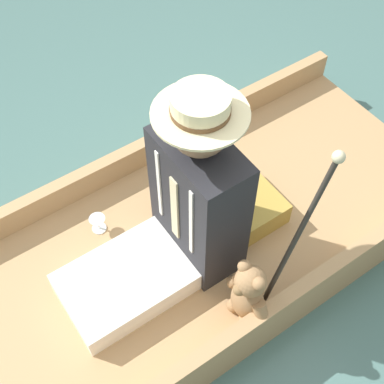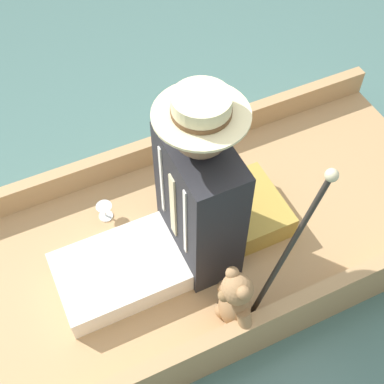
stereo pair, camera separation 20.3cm
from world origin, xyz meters
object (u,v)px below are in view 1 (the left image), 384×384
object	(u,v)px
teddy_bear	(248,294)
walking_cane	(302,227)
seated_person	(181,212)
wine_glass	(98,222)

from	to	relation	value
teddy_bear	walking_cane	world-z (taller)	walking_cane
seated_person	wine_glass	world-z (taller)	seated_person
walking_cane	teddy_bear	bearing A→B (deg)	84.58
seated_person	wine_glass	size ratio (longest dim) A/B	11.12
teddy_bear	wine_glass	world-z (taller)	teddy_bear
seated_person	teddy_bear	xyz separation A→B (m)	(-0.37, -0.06, -0.17)
walking_cane	seated_person	bearing A→B (deg)	32.90
walking_cane	wine_glass	bearing A→B (deg)	34.13
wine_glass	walking_cane	world-z (taller)	walking_cane
seated_person	walking_cane	distance (m)	0.48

